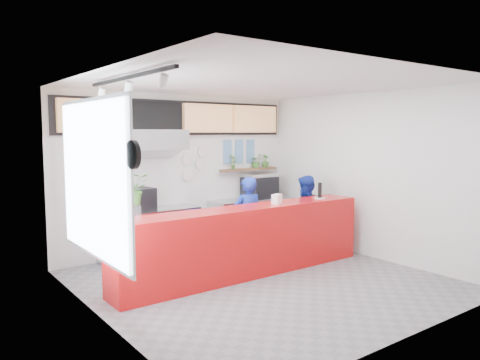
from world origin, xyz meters
TOP-DOWN VIEW (x-y plane):
  - floor at (0.00, 0.00)m, footprint 5.00×5.00m
  - ceiling at (0.00, 0.00)m, footprint 5.00×5.00m
  - wall_back at (0.00, 2.50)m, footprint 5.00×0.00m
  - wall_left at (-2.50, 0.00)m, footprint 0.00×5.00m
  - wall_right at (2.50, 0.00)m, footprint 0.00×5.00m
  - service_counter at (0.00, 0.40)m, footprint 4.50×0.60m
  - cream_band at (0.00, 2.49)m, footprint 5.00×0.02m
  - prep_bench at (-0.80, 2.20)m, footprint 1.80×0.60m
  - panini_oven at (-0.99, 2.20)m, footprint 0.50×0.50m
  - extraction_hood at (-0.80, 2.15)m, footprint 1.20×0.70m
  - hood_lip at (-0.80, 2.15)m, footprint 1.20×0.69m
  - right_bench at (1.50, 2.20)m, footprint 1.80×0.60m
  - espresso_machine at (1.73, 2.20)m, footprint 0.72×0.55m
  - espresso_tray at (1.73, 2.20)m, footprint 0.72×0.51m
  - herb_shelf at (1.60, 2.40)m, footprint 1.40×0.18m
  - menu_board_far_left at (-1.75, 2.38)m, footprint 1.10×0.10m
  - menu_board_mid_left at (-0.59, 2.38)m, footprint 1.10×0.10m
  - menu_board_mid_right at (0.57, 2.38)m, footprint 1.10×0.10m
  - menu_board_far_right at (1.73, 2.38)m, footprint 1.10×0.10m
  - soffit at (0.00, 2.46)m, footprint 4.80×0.04m
  - window_pane at (-2.47, 0.30)m, footprint 0.04×2.20m
  - window_frame at (-2.45, 0.30)m, footprint 0.03×2.30m
  - wall_clock_rim at (-2.46, -0.90)m, footprint 0.05×0.30m
  - wall_clock_face at (-2.43, -0.90)m, footprint 0.02×0.26m
  - track_rail at (-2.10, 0.00)m, footprint 0.05×2.40m
  - dec_plate_a at (0.15, 2.47)m, footprint 0.24×0.03m
  - dec_plate_b at (0.45, 2.47)m, footprint 0.24×0.03m
  - dec_plate_c at (0.15, 2.47)m, footprint 0.24×0.03m
  - dec_plate_d at (0.50, 2.47)m, footprint 0.24×0.03m
  - photo_frame_a at (1.10, 2.48)m, footprint 0.20×0.02m
  - photo_frame_b at (1.40, 2.48)m, footprint 0.20×0.02m
  - photo_frame_c at (1.70, 2.48)m, footprint 0.20×0.02m
  - photo_frame_d at (1.10, 2.48)m, footprint 0.20×0.02m
  - photo_frame_e at (1.40, 2.48)m, footprint 0.20×0.02m
  - photo_frame_f at (1.70, 2.48)m, footprint 0.20×0.02m
  - staff_center at (0.48, 0.99)m, footprint 0.60×0.45m
  - staff_right at (1.75, 0.85)m, footprint 0.90×0.84m
  - herb_a at (1.18, 2.40)m, footprint 0.19×0.15m
  - herb_c at (1.78, 2.40)m, footprint 0.32×0.29m
  - herb_d at (2.05, 2.40)m, footprint 0.17×0.16m
  - glass_vase at (-1.92, 0.33)m, footprint 0.20×0.20m
  - basil_vase at (-1.92, 0.33)m, footprint 0.43×0.39m
  - napkin_holder at (0.61, 0.36)m, footprint 0.21×0.18m
  - white_plate at (1.62, 0.36)m, footprint 0.23×0.23m
  - pepper_mill at (1.62, 0.36)m, footprint 0.08×0.08m

SIDE VIEW (x-z plane):
  - floor at x=0.00m, z-range 0.00..0.00m
  - prep_bench at x=-0.80m, z-range 0.00..0.90m
  - right_bench at x=1.50m, z-range 0.00..0.90m
  - service_counter at x=0.00m, z-range 0.00..1.10m
  - staff_right at x=1.75m, z-range 0.00..1.47m
  - staff_center at x=0.48m, z-range 0.00..1.51m
  - panini_oven at x=-0.99m, z-range 0.90..1.30m
  - white_plate at x=1.62m, z-range 1.10..1.11m
  - espresso_machine at x=1.73m, z-range 0.90..1.34m
  - napkin_holder at x=0.61m, z-range 1.10..1.26m
  - glass_vase at x=-1.92m, z-range 1.10..1.32m
  - pepper_mill at x=1.62m, z-range 1.11..1.39m
  - espresso_tray at x=1.73m, z-range 1.35..1.42m
  - dec_plate_c at x=0.15m, z-range 1.33..1.57m
  - wall_back at x=0.00m, z-range -1.00..4.00m
  - wall_left at x=-2.50m, z-range -1.00..4.00m
  - wall_right at x=2.50m, z-range -1.00..4.00m
  - herb_shelf at x=1.60m, z-range 1.48..1.52m
  - basil_vase at x=-1.92m, z-range 1.32..1.74m
  - dec_plate_b at x=0.45m, z-range 1.53..1.77m
  - herb_d at x=2.05m, z-range 1.52..1.79m
  - herb_c at x=1.78m, z-range 1.52..1.81m
  - herb_a at x=1.18m, z-range 1.52..1.82m
  - window_pane at x=-2.47m, z-range 0.75..2.65m
  - window_frame at x=-2.45m, z-range 0.70..2.70m
  - dec_plate_a at x=0.15m, z-range 1.63..1.87m
  - photo_frame_d at x=1.10m, z-range 1.62..1.88m
  - photo_frame_e at x=1.40m, z-range 1.62..1.88m
  - photo_frame_f at x=1.70m, z-range 1.62..1.88m
  - dec_plate_d at x=0.50m, z-range 1.78..2.02m
  - hood_lip at x=-0.80m, z-range 1.79..2.11m
  - photo_frame_a at x=1.10m, z-range 1.88..2.12m
  - photo_frame_b at x=1.40m, z-range 1.88..2.12m
  - photo_frame_c at x=1.70m, z-range 1.88..2.12m
  - wall_clock_rim at x=-2.46m, z-range 1.90..2.20m
  - wall_clock_face at x=-2.43m, z-range 1.92..2.18m
  - extraction_hood at x=-0.80m, z-range 1.98..2.32m
  - menu_board_far_left at x=-1.75m, z-range 2.27..2.82m
  - menu_board_mid_left at x=-0.59m, z-range 2.27..2.82m
  - menu_board_mid_right at x=0.57m, z-range 2.27..2.82m
  - menu_board_far_right at x=1.73m, z-range 2.27..2.82m
  - soffit at x=0.00m, z-range 2.22..2.88m
  - cream_band at x=0.00m, z-range 2.20..3.00m
  - track_rail at x=-2.10m, z-range 2.92..2.96m
  - ceiling at x=0.00m, z-range 3.00..3.00m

